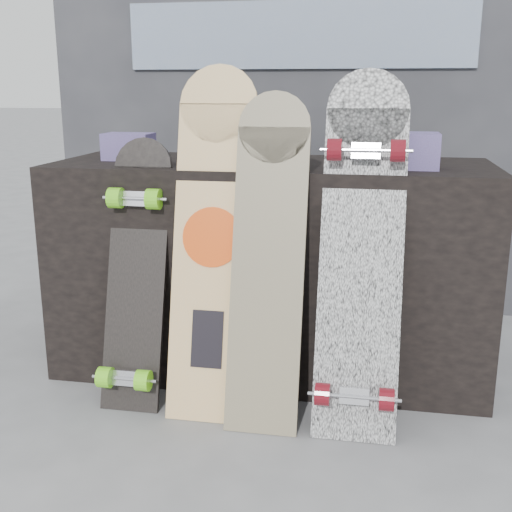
% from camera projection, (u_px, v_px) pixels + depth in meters
% --- Properties ---
extents(ground, '(60.00, 60.00, 0.00)m').
position_uv_depth(ground, '(246.00, 426.00, 2.09)').
color(ground, slate).
rests_on(ground, ground).
extents(vendor_table, '(1.60, 0.60, 0.80)m').
position_uv_depth(vendor_table, '(271.00, 267.00, 2.46)').
color(vendor_table, black).
rests_on(vendor_table, ground).
extents(booth, '(2.40, 0.22, 2.20)m').
position_uv_depth(booth, '(300.00, 80.00, 3.09)').
color(booth, '#313136').
rests_on(booth, ground).
extents(merch_box_purple, '(0.18, 0.12, 0.10)m').
position_uv_depth(merch_box_purple, '(129.00, 147.00, 2.43)').
color(merch_box_purple, '#4D3B79').
rests_on(merch_box_purple, vendor_table).
extents(merch_box_small, '(0.14, 0.14, 0.12)m').
position_uv_depth(merch_box_small, '(417.00, 151.00, 2.16)').
color(merch_box_small, '#4D3B79').
rests_on(merch_box_small, vendor_table).
extents(merch_box_flat, '(0.22, 0.10, 0.06)m').
position_uv_depth(merch_box_flat, '(258.00, 150.00, 2.51)').
color(merch_box_flat, '#D1B78C').
rests_on(merch_box_flat, vendor_table).
extents(longboard_geisha, '(0.26, 0.32, 1.15)m').
position_uv_depth(longboard_geisha, '(213.00, 232.00, 2.11)').
color(longboard_geisha, beige).
rests_on(longboard_geisha, ground).
extents(longboard_celtic, '(0.24, 0.31, 1.06)m').
position_uv_depth(longboard_celtic, '(269.00, 250.00, 2.05)').
color(longboard_celtic, beige).
rests_on(longboard_celtic, ground).
extents(longboard_cascadia, '(0.26, 0.41, 1.13)m').
position_uv_depth(longboard_cascadia, '(362.00, 245.00, 2.01)').
color(longboard_cascadia, white).
rests_on(longboard_cascadia, ground).
extents(skateboard_dark, '(0.20, 0.34, 0.90)m').
position_uv_depth(skateboard_dark, '(136.00, 270.00, 2.19)').
color(skateboard_dark, black).
rests_on(skateboard_dark, ground).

